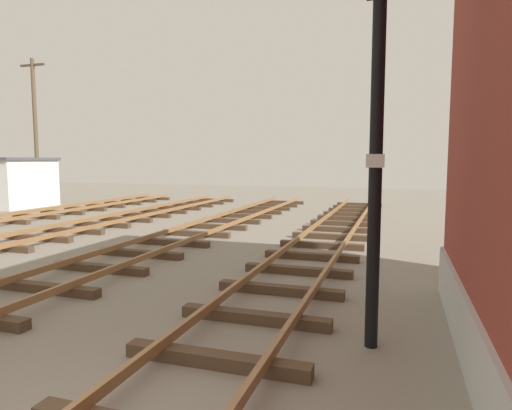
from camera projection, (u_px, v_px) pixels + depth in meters
name	position (u px, v px, depth m)	size (l,w,h in m)	color
signal_mast	(378.00, 83.00, 5.91)	(0.36, 0.40, 5.86)	black
control_hut	(15.00, 182.00, 24.70)	(3.00, 3.80, 2.76)	silver
utility_pole_far	(35.00, 128.00, 27.75)	(1.80, 0.24, 8.85)	brown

